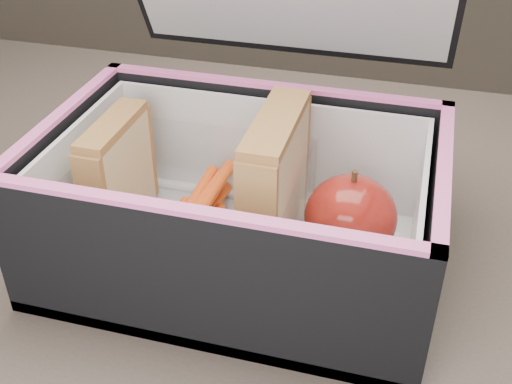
{
  "coord_description": "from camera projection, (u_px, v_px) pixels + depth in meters",
  "views": [
    {
      "loc": [
        0.07,
        -0.38,
        1.09
      ],
      "look_at": [
        -0.04,
        0.01,
        0.81
      ],
      "focal_mm": 45.0,
      "sensor_mm": 36.0,
      "label": 1
    }
  ],
  "objects": [
    {
      "name": "lunch_bag",
      "position": [
        242.0,
        193.0,
        0.5
      ],
      "size": [
        0.3,
        0.29,
        0.29
      ],
      "color": "black",
      "rests_on": "kitchen_table"
    },
    {
      "name": "kitchen_table",
      "position": [
        291.0,
        352.0,
        0.57
      ],
      "size": [
        1.2,
        0.8,
        0.75
      ],
      "color": "brown",
      "rests_on": "ground"
    },
    {
      "name": "sandwich_left",
      "position": [
        118.0,
        173.0,
        0.52
      ],
      "size": [
        0.02,
        0.08,
        0.1
      ],
      "color": "beige",
      "rests_on": "plastic_tub"
    },
    {
      "name": "sandwich_right",
      "position": [
        275.0,
        186.0,
        0.49
      ],
      "size": [
        0.03,
        0.11,
        0.12
      ],
      "color": "beige",
      "rests_on": "plastic_tub"
    },
    {
      "name": "paper_napkin",
      "position": [
        345.0,
        253.0,
        0.51
      ],
      "size": [
        0.08,
        0.08,
        0.01
      ],
      "primitive_type": "cube",
      "rotation": [
        0.0,
        0.0,
        -0.12
      ],
      "color": "white",
      "rests_on": "lunch_bag"
    },
    {
      "name": "carrot_sticks",
      "position": [
        199.0,
        214.0,
        0.53
      ],
      "size": [
        0.05,
        0.14,
        0.03
      ],
      "color": "#FF511A",
      "rests_on": "plastic_tub"
    },
    {
      "name": "plastic_tub",
      "position": [
        195.0,
        200.0,
        0.52
      ],
      "size": [
        0.17,
        0.12,
        0.07
      ],
      "primitive_type": null,
      "color": "white",
      "rests_on": "lunch_bag"
    },
    {
      "name": "red_apple",
      "position": [
        350.0,
        217.0,
        0.49
      ],
      "size": [
        0.08,
        0.08,
        0.08
      ],
      "rotation": [
        0.0,
        0.0,
        0.14
      ],
      "color": "maroon",
      "rests_on": "paper_napkin"
    }
  ]
}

